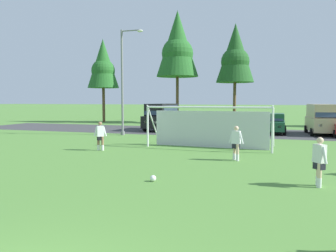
% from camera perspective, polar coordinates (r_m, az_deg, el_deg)
% --- Properties ---
extents(ground_plane, '(400.00, 400.00, 0.00)m').
position_cam_1_polar(ground_plane, '(18.60, 6.71, -4.32)').
color(ground_plane, '#518438').
extents(parking_lot_strip, '(52.00, 8.40, 0.01)m').
position_cam_1_polar(parking_lot_strip, '(29.76, 11.07, -1.07)').
color(parking_lot_strip, '#3D3D3F').
rests_on(parking_lot_strip, ground).
extents(soccer_ball, '(0.22, 0.22, 0.22)m').
position_cam_1_polar(soccer_ball, '(11.64, -2.61, -9.07)').
color(soccer_ball, white).
rests_on(soccer_ball, ground).
extents(soccer_goal, '(7.49, 2.24, 2.57)m').
position_cam_1_polar(soccer_goal, '(19.73, 7.14, -0.05)').
color(soccer_goal, white).
rests_on(soccer_goal, ground).
extents(player_midfield_center, '(0.46, 0.68, 1.64)m').
position_cam_1_polar(player_midfield_center, '(11.88, 24.79, -5.69)').
color(player_midfield_center, beige).
rests_on(player_midfield_center, ground).
extents(player_winger_left, '(0.64, 0.51, 1.64)m').
position_cam_1_polar(player_winger_left, '(18.96, -11.68, -1.71)').
color(player_winger_left, '#936B4C').
rests_on(player_winger_left, ground).
extents(player_trailing_back, '(0.72, 0.36, 1.64)m').
position_cam_1_polar(player_trailing_back, '(15.79, 11.74, -2.94)').
color(player_trailing_back, beige).
rests_on(player_trailing_back, ground).
extents(parked_car_slot_far_left, '(2.42, 4.91, 2.52)m').
position_cam_1_polar(parked_car_slot_far_left, '(31.14, -1.16, 1.72)').
color(parked_car_slot_far_left, black).
rests_on(parked_car_slot_far_left, ground).
extents(parked_car_slot_left, '(2.09, 4.23, 1.72)m').
position_cam_1_polar(parked_car_slot_left, '(29.56, 4.28, 0.66)').
color(parked_car_slot_left, navy).
rests_on(parked_car_slot_left, ground).
extents(parked_car_slot_center_left, '(2.24, 4.31, 1.72)m').
position_cam_1_polar(parked_car_slot_center_left, '(29.64, 10.57, 0.60)').
color(parked_car_slot_center_left, maroon).
rests_on(parked_car_slot_center_left, ground).
extents(parked_car_slot_center, '(2.10, 4.23, 1.72)m').
position_cam_1_polar(parked_car_slot_center, '(29.51, 17.87, 0.45)').
color(parked_car_slot_center, '#194C2D').
rests_on(parked_car_slot_center, ground).
extents(parked_car_slot_center_right, '(2.42, 4.91, 2.52)m').
position_cam_1_polar(parked_car_slot_center_right, '(30.14, 25.15, 1.20)').
color(parked_car_slot_center_right, tan).
rests_on(parked_car_slot_center_right, ground).
extents(tree_left_edge, '(4.01, 4.01, 10.70)m').
position_cam_1_polar(tree_left_edge, '(43.76, -11.21, 10.31)').
color(tree_left_edge, brown).
rests_on(tree_left_edge, ground).
extents(tree_mid_left, '(5.23, 5.23, 13.96)m').
position_cam_1_polar(tree_mid_left, '(42.04, 1.65, 13.73)').
color(tree_mid_left, brown).
rests_on(tree_mid_left, ground).
extents(tree_center_back, '(4.51, 4.51, 12.02)m').
position_cam_1_polar(tree_center_back, '(41.02, 11.60, 11.99)').
color(tree_center_back, brown).
rests_on(tree_center_back, ground).
extents(street_lamp, '(2.00, 0.32, 8.47)m').
position_cam_1_polar(street_lamp, '(27.02, -7.65, 7.70)').
color(street_lamp, slate).
rests_on(street_lamp, ground).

